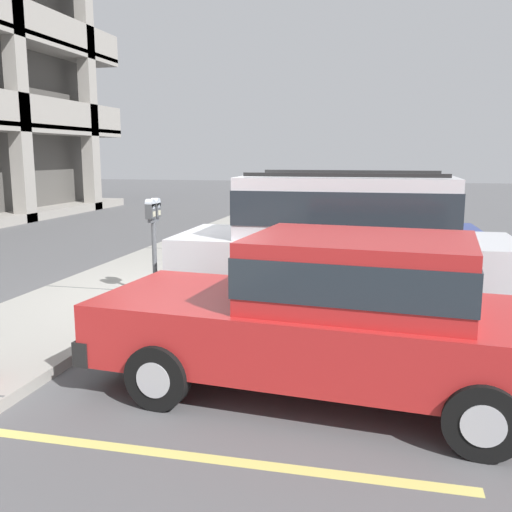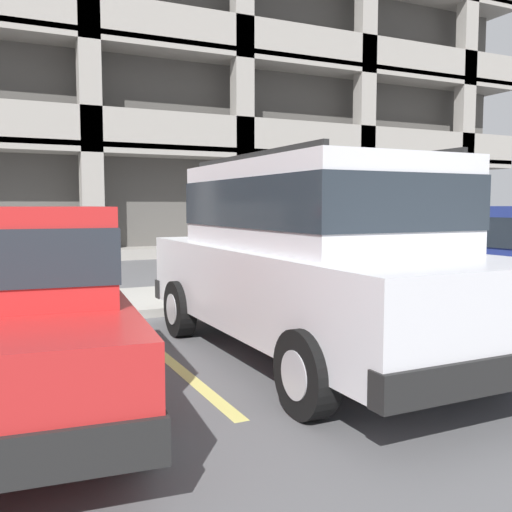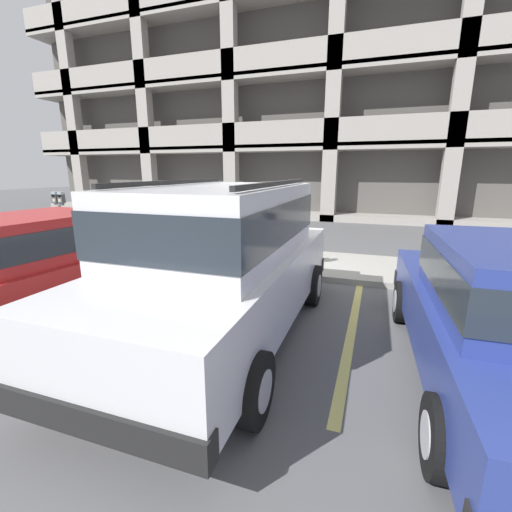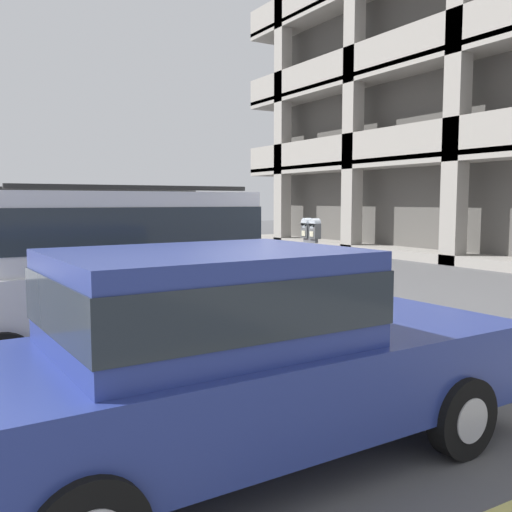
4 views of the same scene
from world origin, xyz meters
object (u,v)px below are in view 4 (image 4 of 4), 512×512
at_px(red_sedan, 56,267).
at_px(dark_hatchback, 229,351).
at_px(fire_hydrant, 219,271).
at_px(parking_meter_near, 311,245).
at_px(parking_meter_far, 163,227).
at_px(silver_suv, 121,267).

distance_m(red_sedan, dark_hatchback, 5.97).
bearing_deg(fire_hydrant, dark_hatchback, -26.15).
distance_m(parking_meter_near, fire_hydrant, 3.64).
bearing_deg(dark_hatchback, fire_hydrant, 151.54).
bearing_deg(parking_meter_near, fire_hydrant, 175.21).
relative_size(dark_hatchback, parking_meter_near, 3.03).
bearing_deg(parking_meter_near, parking_meter_far, -179.97).
distance_m(red_sedan, parking_meter_far, 4.36).
bearing_deg(red_sedan, silver_suv, 9.14).
height_order(parking_meter_far, fire_hydrant, parking_meter_far).
relative_size(red_sedan, parking_meter_near, 3.08).
xyz_separation_m(dark_hatchback, parking_meter_far, (-9.09, 3.02, 0.43)).
bearing_deg(dark_hatchback, red_sedan, 177.67).
bearing_deg(red_sedan, dark_hatchback, 5.36).
bearing_deg(dark_hatchback, silver_suv, 174.19).
bearing_deg(silver_suv, parking_meter_near, 91.88).
distance_m(dark_hatchback, parking_meter_far, 9.59).
height_order(dark_hatchback, parking_meter_near, parking_meter_near).
bearing_deg(parking_meter_near, silver_suv, -87.74).
distance_m(dark_hatchback, fire_hydrant, 7.55).
xyz_separation_m(red_sedan, dark_hatchback, (5.97, -0.00, 0.00)).
bearing_deg(silver_suv, parking_meter_far, 154.28).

